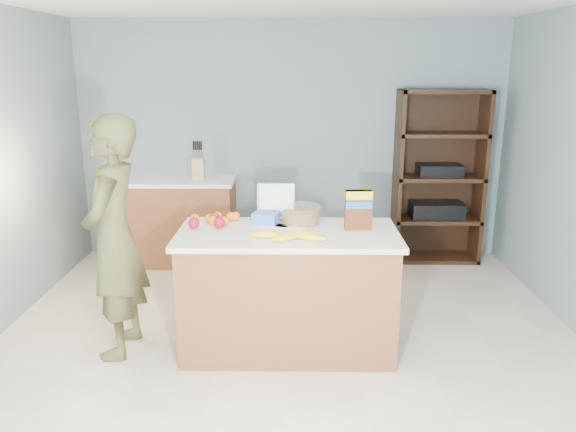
{
  "coord_description": "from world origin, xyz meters",
  "views": [
    {
      "loc": [
        0.05,
        -3.49,
        2.03
      ],
      "look_at": [
        0.0,
        0.35,
        1.0
      ],
      "focal_mm": 35.0,
      "sensor_mm": 36.0,
      "label": 1
    }
  ],
  "objects_px": {
    "person": "(114,238)",
    "tv": "(276,199)",
    "shelving_unit": "(437,180)",
    "cereal_box": "(358,207)",
    "counter_peninsula": "(288,295)"
  },
  "relations": [
    {
      "from": "tv",
      "to": "cereal_box",
      "type": "bearing_deg",
      "value": -23.11
    },
    {
      "from": "tv",
      "to": "cereal_box",
      "type": "relative_size",
      "value": 1.0
    },
    {
      "from": "counter_peninsula",
      "to": "person",
      "type": "xyz_separation_m",
      "value": [
        -1.22,
        -0.05,
        0.45
      ]
    },
    {
      "from": "person",
      "to": "cereal_box",
      "type": "height_order",
      "value": "person"
    },
    {
      "from": "tv",
      "to": "cereal_box",
      "type": "distance_m",
      "value": 0.64
    },
    {
      "from": "counter_peninsula",
      "to": "tv",
      "type": "distance_m",
      "value": 0.72
    },
    {
      "from": "person",
      "to": "cereal_box",
      "type": "distance_m",
      "value": 1.73
    },
    {
      "from": "counter_peninsula",
      "to": "tv",
      "type": "relative_size",
      "value": 5.53
    },
    {
      "from": "person",
      "to": "tv",
      "type": "xyz_separation_m",
      "value": [
        1.13,
        0.37,
        0.2
      ]
    },
    {
      "from": "person",
      "to": "cereal_box",
      "type": "xyz_separation_m",
      "value": [
        1.72,
        0.11,
        0.2
      ]
    },
    {
      "from": "tv",
      "to": "counter_peninsula",
      "type": "bearing_deg",
      "value": -73.41
    },
    {
      "from": "shelving_unit",
      "to": "counter_peninsula",
      "type": "bearing_deg",
      "value": -127.11
    },
    {
      "from": "shelving_unit",
      "to": "cereal_box",
      "type": "xyz_separation_m",
      "value": [
        -1.05,
        -1.98,
        0.2
      ]
    },
    {
      "from": "cereal_box",
      "to": "person",
      "type": "bearing_deg",
      "value": -176.24
    },
    {
      "from": "shelving_unit",
      "to": "tv",
      "type": "height_order",
      "value": "shelving_unit"
    }
  ]
}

